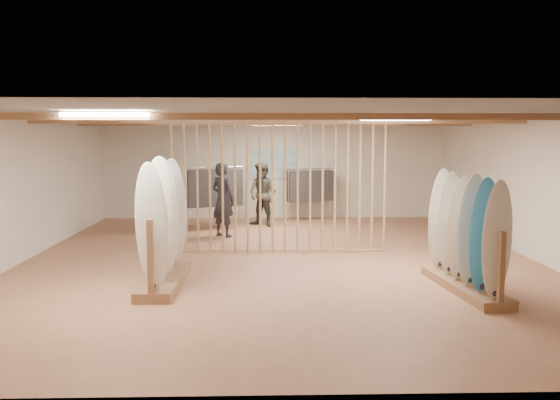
{
  "coord_description": "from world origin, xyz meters",
  "views": [
    {
      "loc": [
        -0.32,
        -11.39,
        2.48
      ],
      "look_at": [
        0.0,
        0.0,
        1.2
      ],
      "focal_mm": 38.0,
      "sensor_mm": 36.0,
      "label": 1
    }
  ],
  "objects_px": {
    "shopper_b": "(263,190)",
    "clothing_rack_b": "(310,186)",
    "clothing_rack_a": "(214,188)",
    "rack_left": "(163,243)",
    "rack_right": "(466,251)",
    "shopper_a": "(223,195)"
  },
  "relations": [
    {
      "from": "shopper_b",
      "to": "clothing_rack_b",
      "type": "bearing_deg",
      "value": 70.19
    },
    {
      "from": "clothing_rack_a",
      "to": "shopper_b",
      "type": "bearing_deg",
      "value": 1.95
    },
    {
      "from": "clothing_rack_a",
      "to": "clothing_rack_b",
      "type": "bearing_deg",
      "value": 8.84
    },
    {
      "from": "rack_left",
      "to": "rack_right",
      "type": "bearing_deg",
      "value": -4.43
    },
    {
      "from": "clothing_rack_b",
      "to": "shopper_b",
      "type": "distance_m",
      "value": 1.68
    },
    {
      "from": "clothing_rack_a",
      "to": "shopper_b",
      "type": "distance_m",
      "value": 1.38
    },
    {
      "from": "rack_left",
      "to": "rack_right",
      "type": "relative_size",
      "value": 0.92
    },
    {
      "from": "rack_right",
      "to": "shopper_b",
      "type": "bearing_deg",
      "value": 109.35
    },
    {
      "from": "rack_left",
      "to": "clothing_rack_b",
      "type": "height_order",
      "value": "rack_left"
    },
    {
      "from": "rack_right",
      "to": "clothing_rack_b",
      "type": "distance_m",
      "value": 7.93
    },
    {
      "from": "shopper_a",
      "to": "shopper_b",
      "type": "distance_m",
      "value": 1.88
    },
    {
      "from": "rack_right",
      "to": "rack_left",
      "type": "bearing_deg",
      "value": 168.54
    },
    {
      "from": "rack_left",
      "to": "shopper_b",
      "type": "distance_m",
      "value": 6.46
    },
    {
      "from": "clothing_rack_b",
      "to": "shopper_a",
      "type": "bearing_deg",
      "value": -148.45
    },
    {
      "from": "clothing_rack_b",
      "to": "shopper_a",
      "type": "xyz_separation_m",
      "value": [
        -2.3,
        -2.62,
        0.02
      ]
    },
    {
      "from": "rack_left",
      "to": "rack_right",
      "type": "distance_m",
      "value": 4.83
    },
    {
      "from": "shopper_b",
      "to": "clothing_rack_a",
      "type": "bearing_deg",
      "value": -122.36
    },
    {
      "from": "rack_left",
      "to": "shopper_a",
      "type": "distance_m",
      "value": 4.69
    },
    {
      "from": "rack_left",
      "to": "clothing_rack_b",
      "type": "relative_size",
      "value": 1.43
    },
    {
      "from": "clothing_rack_a",
      "to": "clothing_rack_b",
      "type": "xyz_separation_m",
      "value": [
        2.6,
        1.57,
        -0.1
      ]
    },
    {
      "from": "rack_left",
      "to": "shopper_b",
      "type": "height_order",
      "value": "rack_left"
    },
    {
      "from": "clothing_rack_a",
      "to": "shopper_a",
      "type": "xyz_separation_m",
      "value": [
        0.3,
        -1.05,
        -0.07
      ]
    }
  ]
}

